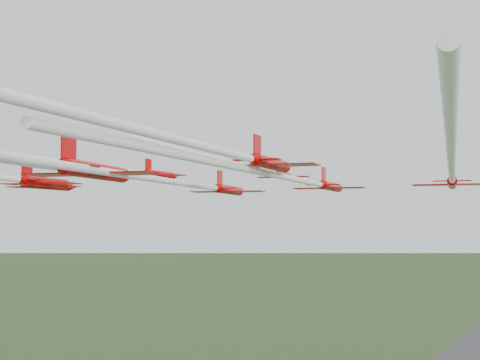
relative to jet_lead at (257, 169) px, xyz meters
The scene contains 7 objects.
jet_lead is the anchor object (origin of this frame).
jet_row2_left 17.38m from the jet_lead, 138.12° to the right, with size 9.29×43.09×2.41m.
jet_row2_right 19.42m from the jet_lead, 50.71° to the right, with size 13.93×65.97×2.76m.
jet_row3_mid 32.43m from the jet_lead, 76.30° to the right, with size 18.25×65.45×2.48m.
jet_row3_right 39.13m from the jet_lead, 38.79° to the right, with size 15.93×61.95×2.39m.
jet_row4_right 40.62m from the jet_lead, 66.07° to the right, with size 12.03×53.45×2.71m.
jet_trail_solo 51.69m from the jet_lead, 78.47° to the right, with size 16.46×49.79×2.96m.
Camera 1 is at (38.08, -75.84, 47.63)m, focal length 50.00 mm.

